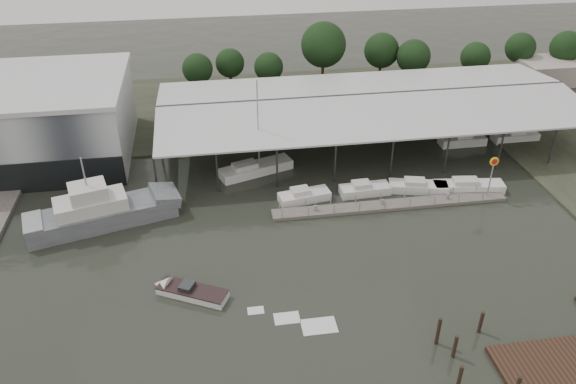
{
  "coord_description": "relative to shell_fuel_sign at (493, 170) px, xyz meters",
  "views": [
    {
      "loc": [
        -5.44,
        -42.62,
        36.0
      ],
      "look_at": [
        3.0,
        11.07,
        2.5
      ],
      "focal_mm": 35.0,
      "sensor_mm": 36.0,
      "label": 1
    }
  ],
  "objects": [
    {
      "name": "land_strip_far",
      "position": [
        -27.0,
        32.01,
        -3.83
      ],
      "size": [
        140.0,
        30.0,
        0.3
      ],
      "color": "#3E4332",
      "rests_on": "ground"
    },
    {
      "name": "moored_cruiser_3",
      "position": [
        -1.53,
        2.05,
        -3.31
      ],
      "size": [
        8.73,
        3.27,
        1.7
      ],
      "rotation": [
        0.0,
        0.0,
        -0.13
      ],
      "color": "white",
      "rests_on": "ground"
    },
    {
      "name": "ground",
      "position": [
        -27.0,
        -9.99,
        -3.93
      ],
      "size": [
        200.0,
        200.0,
        0.0
      ],
      "primitive_type": "plane",
      "color": "#262A22",
      "rests_on": "ground"
    },
    {
      "name": "mooring_pilings",
      "position": [
        -13.35,
        -24.71,
        -2.91
      ],
      "size": [
        4.71,
        9.34,
        3.54
      ],
      "color": "black",
      "rests_on": "ground"
    },
    {
      "name": "storage_warehouse",
      "position": [
        -55.0,
        19.95,
        1.36
      ],
      "size": [
        24.5,
        20.5,
        10.5
      ],
      "color": "#B0B7BC",
      "rests_on": "ground"
    },
    {
      "name": "horizon_tree_line",
      "position": [
        -2.26,
        37.89,
        2.05
      ],
      "size": [
        70.51,
        9.57,
        11.41
      ],
      "color": "black",
      "rests_on": "ground"
    },
    {
      "name": "moored_cruiser_2",
      "position": [
        -7.67,
        2.9,
        -3.31
      ],
      "size": [
        7.37,
        3.84,
        1.7
      ],
      "rotation": [
        0.0,
        0.0,
        -0.24
      ],
      "color": "white",
      "rests_on": "ground"
    },
    {
      "name": "moored_cruiser_1",
      "position": [
        -14.29,
        3.3,
        -3.31
      ],
      "size": [
        6.17,
        2.46,
        1.7
      ],
      "rotation": [
        0.0,
        0.0,
        0.04
      ],
      "color": "white",
      "rests_on": "ground"
    },
    {
      "name": "moored_cruiser_0",
      "position": [
        -21.81,
        2.95,
        -3.31
      ],
      "size": [
        6.4,
        3.22,
        1.7
      ],
      "rotation": [
        0.0,
        0.0,
        0.17
      ],
      "color": "white",
      "rests_on": "ground"
    },
    {
      "name": "distant_commercial_buildings",
      "position": [
        32.03,
        34.7,
        -2.08
      ],
      "size": [
        22.0,
        8.0,
        4.0
      ],
      "color": "#9C9389",
      "rests_on": "ground"
    },
    {
      "name": "white_sailboat",
      "position": [
        -26.87,
        10.39,
        -3.28
      ],
      "size": [
        9.91,
        5.54,
        12.68
      ],
      "rotation": [
        0.0,
        0.0,
        0.33
      ],
      "color": "white",
      "rests_on": "ground"
    },
    {
      "name": "floating_dock",
      "position": [
        -12.0,
        0.01,
        -3.72
      ],
      "size": [
        28.0,
        2.0,
        1.4
      ],
      "color": "slate",
      "rests_on": "ground"
    },
    {
      "name": "covered_boat_shed",
      "position": [
        -10.0,
        18.01,
        2.2
      ],
      "size": [
        58.24,
        24.0,
        6.96
      ],
      "color": "silver",
      "rests_on": "ground"
    },
    {
      "name": "speedboat_underway",
      "position": [
        -35.65,
        -11.6,
        -3.53
      ],
      "size": [
        16.97,
        9.75,
        2.0
      ],
      "rotation": [
        0.0,
        0.0,
        2.66
      ],
      "color": "white",
      "rests_on": "ground"
    },
    {
      "name": "shell_fuel_sign",
      "position": [
        0.0,
        0.0,
        0.0
      ],
      "size": [
        1.1,
        0.18,
        5.55
      ],
      "color": "gray",
      "rests_on": "ground"
    },
    {
      "name": "grey_trawler",
      "position": [
        -44.71,
        1.73,
        -2.35
      ],
      "size": [
        17.19,
        8.55,
        8.84
      ],
      "rotation": [
        0.0,
        0.0,
        0.27
      ],
      "color": "slate",
      "rests_on": "ground"
    }
  ]
}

